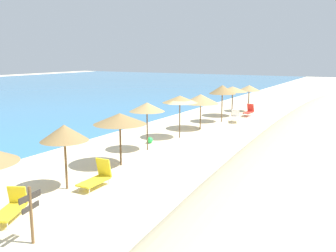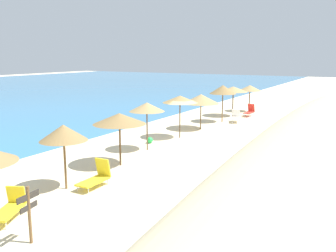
{
  "view_description": "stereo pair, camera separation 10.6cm",
  "coord_description": "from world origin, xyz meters",
  "px_view_note": "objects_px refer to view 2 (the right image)",
  "views": [
    {
      "loc": [
        -20.54,
        -9.96,
        5.34
      ],
      "look_at": [
        -1.13,
        0.93,
        1.12
      ],
      "focal_mm": 39.86,
      "sensor_mm": 36.0,
      "label": 1
    },
    {
      "loc": [
        -20.49,
        -10.05,
        5.34
      ],
      "look_at": [
        -1.13,
        0.93,
        1.12
      ],
      "focal_mm": 39.86,
      "sensor_mm": 36.0,
      "label": 2
    }
  ],
  "objects_px": {
    "beach_umbrella_7": "(233,89)",
    "beach_ball": "(150,140)",
    "beach_umbrella_4": "(180,99)",
    "lounge_chair_0": "(96,177)",
    "beach_umbrella_5": "(201,99)",
    "lounge_chair_2": "(236,117)",
    "beach_umbrella_2": "(119,119)",
    "beach_umbrella_3": "(147,107)",
    "beach_umbrella_1": "(63,133)",
    "beach_umbrella_8": "(250,88)",
    "wooden_signpost": "(29,210)",
    "lounge_chair_3": "(10,207)",
    "lounge_chair_1": "(250,111)",
    "beach_umbrella_6": "(223,90)"
  },
  "relations": [
    {
      "from": "beach_umbrella_7",
      "to": "beach_ball",
      "type": "bearing_deg",
      "value": 176.26
    },
    {
      "from": "beach_umbrella_4",
      "to": "lounge_chair_0",
      "type": "distance_m",
      "value": 10.23
    },
    {
      "from": "beach_umbrella_7",
      "to": "lounge_chair_0",
      "type": "xyz_separation_m",
      "value": [
        -20.18,
        -1.39,
        -1.98
      ]
    },
    {
      "from": "beach_umbrella_5",
      "to": "lounge_chair_2",
      "type": "distance_m",
      "value": 4.63
    },
    {
      "from": "beach_umbrella_2",
      "to": "beach_umbrella_3",
      "type": "xyz_separation_m",
      "value": [
        3.18,
        0.47,
        0.15
      ]
    },
    {
      "from": "beach_umbrella_1",
      "to": "beach_umbrella_8",
      "type": "distance_m",
      "value": 24.48
    },
    {
      "from": "beach_umbrella_7",
      "to": "beach_umbrella_8",
      "type": "distance_m",
      "value": 3.53
    },
    {
      "from": "beach_umbrella_1",
      "to": "wooden_signpost",
      "type": "distance_m",
      "value": 4.67
    },
    {
      "from": "wooden_signpost",
      "to": "lounge_chair_3",
      "type": "bearing_deg",
      "value": 61.05
    },
    {
      "from": "lounge_chair_1",
      "to": "lounge_chair_2",
      "type": "distance_m",
      "value": 3.46
    },
    {
      "from": "beach_ball",
      "to": "lounge_chair_2",
      "type": "bearing_deg",
      "value": -12.27
    },
    {
      "from": "beach_umbrella_8",
      "to": "lounge_chair_2",
      "type": "relative_size",
      "value": 1.62
    },
    {
      "from": "beach_umbrella_8",
      "to": "lounge_chair_0",
      "type": "relative_size",
      "value": 1.64
    },
    {
      "from": "beach_ball",
      "to": "wooden_signpost",
      "type": "bearing_deg",
      "value": -163.27
    },
    {
      "from": "beach_umbrella_5",
      "to": "beach_umbrella_2",
      "type": "bearing_deg",
      "value": -177.73
    },
    {
      "from": "beach_umbrella_7",
      "to": "lounge_chair_0",
      "type": "relative_size",
      "value": 1.71
    },
    {
      "from": "beach_umbrella_7",
      "to": "lounge_chair_2",
      "type": "distance_m",
      "value": 3.66
    },
    {
      "from": "lounge_chair_2",
      "to": "wooden_signpost",
      "type": "height_order",
      "value": "wooden_signpost"
    },
    {
      "from": "beach_umbrella_1",
      "to": "beach_ball",
      "type": "relative_size",
      "value": 6.99
    },
    {
      "from": "beach_umbrella_1",
      "to": "beach_ball",
      "type": "distance_m",
      "value": 8.8
    },
    {
      "from": "lounge_chair_1",
      "to": "lounge_chair_3",
      "type": "height_order",
      "value": "lounge_chair_1"
    },
    {
      "from": "beach_umbrella_1",
      "to": "lounge_chair_2",
      "type": "height_order",
      "value": "beach_umbrella_1"
    },
    {
      "from": "beach_umbrella_3",
      "to": "beach_ball",
      "type": "xyz_separation_m",
      "value": [
        1.51,
        0.78,
        -2.3
      ]
    },
    {
      "from": "beach_umbrella_7",
      "to": "wooden_signpost",
      "type": "xyz_separation_m",
      "value": [
        -24.78,
        -2.86,
        -1.37
      ]
    },
    {
      "from": "beach_umbrella_3",
      "to": "beach_ball",
      "type": "distance_m",
      "value": 2.85
    },
    {
      "from": "beach_umbrella_6",
      "to": "lounge_chair_0",
      "type": "xyz_separation_m",
      "value": [
        -16.91,
        -1.1,
        -2.22
      ]
    },
    {
      "from": "beach_umbrella_2",
      "to": "lounge_chair_2",
      "type": "bearing_deg",
      "value": -3.45
    },
    {
      "from": "lounge_chair_3",
      "to": "beach_umbrella_8",
      "type": "bearing_deg",
      "value": -114.14
    },
    {
      "from": "beach_umbrella_2",
      "to": "lounge_chair_0",
      "type": "distance_m",
      "value": 3.65
    },
    {
      "from": "lounge_chair_1",
      "to": "beach_umbrella_8",
      "type": "bearing_deg",
      "value": -69.48
    },
    {
      "from": "beach_umbrella_7",
      "to": "lounge_chair_1",
      "type": "height_order",
      "value": "beach_umbrella_7"
    },
    {
      "from": "beach_umbrella_2",
      "to": "beach_umbrella_1",
      "type": "bearing_deg",
      "value": -179.1
    },
    {
      "from": "lounge_chair_2",
      "to": "beach_umbrella_3",
      "type": "bearing_deg",
      "value": 62.71
    },
    {
      "from": "beach_umbrella_6",
      "to": "beach_umbrella_7",
      "type": "height_order",
      "value": "beach_umbrella_6"
    },
    {
      "from": "beach_umbrella_4",
      "to": "beach_umbrella_3",
      "type": "bearing_deg",
      "value": 178.25
    },
    {
      "from": "lounge_chair_0",
      "to": "lounge_chair_1",
      "type": "xyz_separation_m",
      "value": [
        20.84,
        0.04,
        0.05
      ]
    },
    {
      "from": "lounge_chair_1",
      "to": "beach_ball",
      "type": "distance_m",
      "value": 13.38
    },
    {
      "from": "lounge_chair_3",
      "to": "lounge_chair_2",
      "type": "bearing_deg",
      "value": -116.2
    },
    {
      "from": "beach_umbrella_2",
      "to": "beach_umbrella_8",
      "type": "relative_size",
      "value": 1.03
    },
    {
      "from": "lounge_chair_0",
      "to": "wooden_signpost",
      "type": "bearing_deg",
      "value": 106.47
    },
    {
      "from": "beach_umbrella_8",
      "to": "lounge_chair_2",
      "type": "distance_m",
      "value": 6.62
    },
    {
      "from": "beach_umbrella_7",
      "to": "beach_umbrella_8",
      "type": "xyz_separation_m",
      "value": [
        3.5,
        -0.42,
        -0.14
      ]
    },
    {
      "from": "beach_umbrella_4",
      "to": "lounge_chair_3",
      "type": "xyz_separation_m",
      "value": [
        -13.71,
        -0.85,
        -2.16
      ]
    },
    {
      "from": "wooden_signpost",
      "to": "beach_umbrella_5",
      "type": "bearing_deg",
      "value": 2.59
    },
    {
      "from": "lounge_chair_2",
      "to": "wooden_signpost",
      "type": "bearing_deg",
      "value": 73.56
    },
    {
      "from": "lounge_chair_0",
      "to": "beach_umbrella_1",
      "type": "bearing_deg",
      "value": 40.05
    },
    {
      "from": "beach_umbrella_6",
      "to": "beach_ball",
      "type": "xyz_separation_m",
      "value": [
        -9.27,
        1.11,
        -2.45
      ]
    },
    {
      "from": "lounge_chair_2",
      "to": "wooden_signpost",
      "type": "xyz_separation_m",
      "value": [
        -21.98,
        -1.56,
        0.6
      ]
    },
    {
      "from": "beach_umbrella_3",
      "to": "beach_umbrella_6",
      "type": "bearing_deg",
      "value": -1.76
    },
    {
      "from": "wooden_signpost",
      "to": "beach_ball",
      "type": "distance_m",
      "value": 12.81
    }
  ]
}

